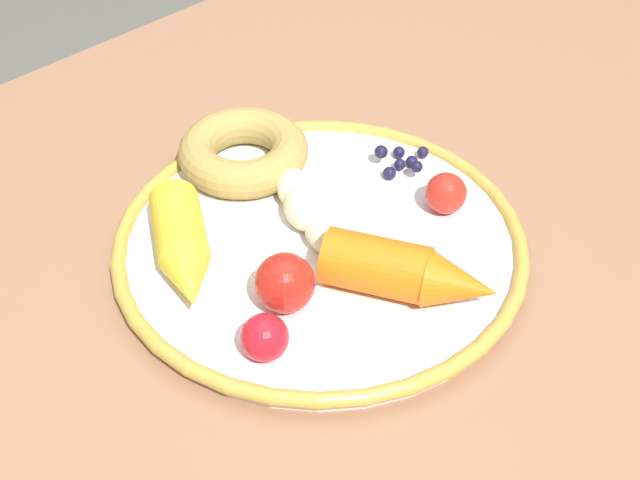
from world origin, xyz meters
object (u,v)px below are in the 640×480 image
carrot_yellow (183,248)px  tomato_far (286,284)px  tomato_mid (265,337)px  donut (241,153)px  tomato_near (446,193)px  plate (320,243)px  carrot_orange (411,273)px  blueberry_pile (401,160)px  dining_table (364,330)px  banana (314,209)px

carrot_yellow → tomato_far: (0.03, -0.08, 0.00)m
tomato_far → tomato_mid: bearing=-150.9°
donut → tomato_near: bearing=-62.8°
plate → tomato_far: size_ratio=7.42×
carrot_orange → blueberry_pile: 0.15m
carrot_yellow → plate: bearing=-27.7°
blueberry_pile → carrot_orange: bearing=-136.4°
blueberry_pile → tomato_far: 0.19m
dining_table → plate: 0.10m
carrot_yellow → tomato_mid: size_ratio=3.69×
carrot_yellow → carrot_orange: bearing=-54.2°
banana → tomato_near: size_ratio=4.91×
banana → tomato_near: (0.09, -0.06, 0.00)m
carrot_yellow → tomato_mid: bearing=-97.5°
tomato_near → tomato_far: tomato_far is taller
dining_table → tomato_far: tomato_far is taller
plate → tomato_near: 0.11m
dining_table → plate: (-0.02, 0.03, 0.09)m
carrot_orange → tomato_mid: bearing=164.7°
tomato_near → tomato_mid: same height
dining_table → blueberry_pile: bearing=27.6°
carrot_yellow → tomato_near: carrot_yellow is taller
carrot_yellow → dining_table: bearing=-35.5°
tomato_near → carrot_yellow: bearing=154.0°
donut → blueberry_pile: bearing=-44.3°
donut → tomato_near: (0.08, -0.16, 0.00)m
dining_table → carrot_yellow: size_ratio=9.03×
plate → donut: (0.02, 0.11, 0.02)m
tomato_mid → tomato_far: bearing=29.1°
carrot_orange → tomato_near: (0.09, 0.04, -0.00)m
carrot_orange → tomato_near: 0.10m
plate → tomato_far: (-0.07, -0.03, 0.02)m
tomato_near → tomato_far: bearing=176.3°
tomato_near → plate: bearing=155.7°
donut → tomato_far: tomato_far is taller
dining_table → tomato_mid: (-0.13, -0.02, 0.11)m
dining_table → carrot_orange: 0.13m
banana → donut: donut is taller
carrot_orange → donut: 0.20m
tomato_far → donut: bearing=60.3°
carrot_orange → tomato_far: size_ratio=3.03×
plate → tomato_near: tomato_near is taller
carrot_orange → blueberry_pile: bearing=43.6°
banana → blueberry_pile: banana is taller
plate → banana: banana is taller
banana → carrot_yellow: 0.11m
banana → tomato_far: size_ratio=3.80×
banana → carrot_yellow: size_ratio=1.35×
banana → tomato_mid: 0.14m
carrot_orange → tomato_near: carrot_orange is taller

